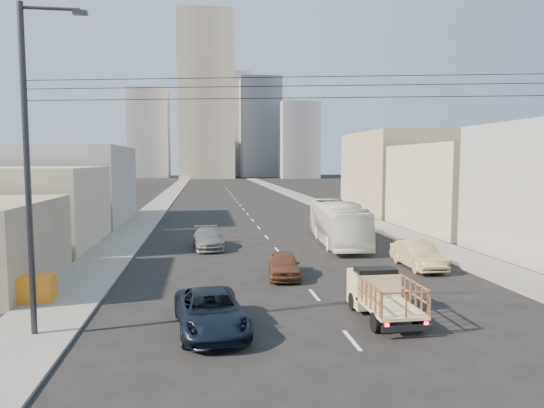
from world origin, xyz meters
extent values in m
plane|color=black|center=(0.00, 0.00, 0.00)|extent=(420.00, 420.00, 0.00)
cube|color=slate|center=(-11.75, 70.00, 0.06)|extent=(3.50, 180.00, 0.12)
cube|color=slate|center=(11.75, 70.00, 0.06)|extent=(3.50, 180.00, 0.12)
cube|color=silver|center=(0.00, 2.00, 0.01)|extent=(0.15, 2.00, 0.01)
cube|color=silver|center=(0.00, 8.00, 0.01)|extent=(0.15, 2.00, 0.01)
cube|color=silver|center=(0.00, 14.00, 0.01)|extent=(0.15, 2.00, 0.01)
cube|color=silver|center=(0.00, 20.00, 0.01)|extent=(0.15, 2.00, 0.01)
cube|color=silver|center=(0.00, 26.00, 0.01)|extent=(0.15, 2.00, 0.01)
cube|color=silver|center=(0.00, 32.00, 0.01)|extent=(0.15, 2.00, 0.01)
cube|color=silver|center=(0.00, 38.00, 0.01)|extent=(0.15, 2.00, 0.01)
cube|color=silver|center=(0.00, 44.00, 0.01)|extent=(0.15, 2.00, 0.01)
cube|color=silver|center=(0.00, 50.00, 0.01)|extent=(0.15, 2.00, 0.01)
cube|color=silver|center=(0.00, 56.00, 0.01)|extent=(0.15, 2.00, 0.01)
cube|color=silver|center=(0.00, 62.00, 0.01)|extent=(0.15, 2.00, 0.01)
cube|color=silver|center=(0.00, 68.00, 0.01)|extent=(0.15, 2.00, 0.01)
cube|color=silver|center=(0.00, 74.00, 0.01)|extent=(0.15, 2.00, 0.01)
cube|color=silver|center=(0.00, 80.00, 0.01)|extent=(0.15, 2.00, 0.01)
cube|color=silver|center=(0.00, 86.00, 0.01)|extent=(0.15, 2.00, 0.01)
cube|color=silver|center=(0.00, 92.00, 0.01)|extent=(0.15, 2.00, 0.01)
cube|color=silver|center=(0.00, 98.00, 0.01)|extent=(0.15, 2.00, 0.01)
cube|color=silver|center=(0.00, 104.00, 0.01)|extent=(0.15, 2.00, 0.01)
cube|color=beige|center=(2.01, 3.40, 0.70)|extent=(1.90, 3.00, 0.12)
cube|color=beige|center=(2.01, 5.40, 0.95)|extent=(1.90, 1.60, 1.50)
cube|color=black|center=(2.01, 5.15, 1.55)|extent=(1.70, 0.90, 0.70)
cube|color=#2D2D33|center=(2.01, 1.85, 0.40)|extent=(1.90, 0.12, 0.22)
cube|color=#FF0C0C|center=(1.26, 1.85, 0.55)|extent=(0.15, 0.05, 0.12)
cube|color=#FF0C0C|center=(2.76, 1.85, 0.55)|extent=(0.15, 0.05, 0.12)
cylinder|color=black|center=(1.16, 5.50, 0.38)|extent=(0.25, 0.76, 0.76)
cylinder|color=black|center=(2.86, 5.50, 0.38)|extent=(0.25, 0.76, 0.76)
cylinder|color=black|center=(1.16, 2.70, 0.38)|extent=(0.25, 0.76, 0.76)
cylinder|color=black|center=(2.86, 2.70, 0.38)|extent=(0.25, 0.76, 0.76)
imported|color=black|center=(-5.04, 3.74, 0.75)|extent=(3.09, 5.63, 1.49)
imported|color=silver|center=(5.09, 21.95, 1.65)|extent=(3.77, 12.04, 3.30)
imported|color=#57311E|center=(-0.87, 11.79, 0.71)|extent=(2.14, 4.34, 1.42)
imported|color=tan|center=(7.54, 12.93, 0.80)|extent=(1.69, 4.84, 1.60)
imported|color=slate|center=(-4.97, 21.37, 0.73)|extent=(2.39, 5.19, 1.47)
cylinder|color=#2D2D33|center=(-11.50, 4.00, 6.00)|extent=(0.22, 0.22, 12.00)
cylinder|color=#2D2D33|center=(-10.50, 4.00, 11.80)|extent=(2.00, 0.12, 0.12)
cube|color=#2D2D33|center=(-9.50, 4.00, 11.70)|extent=(0.50, 0.25, 0.15)
cylinder|color=black|center=(0.00, 1.50, 9.30)|extent=(23.01, 5.02, 0.02)
cylinder|color=black|center=(0.00, 1.50, 9.00)|extent=(23.01, 5.02, 0.02)
cylinder|color=black|center=(0.00, 1.50, 8.60)|extent=(23.01, 5.02, 0.02)
cube|color=orange|center=(-13.00, 8.45, 0.31)|extent=(1.80, 1.20, 0.38)
cube|color=orange|center=(-13.00, 8.45, 0.69)|extent=(1.80, 1.20, 0.38)
cube|color=orange|center=(-13.00, 8.45, 1.07)|extent=(1.80, 1.20, 0.38)
cube|color=#A8A387|center=(19.50, 28.00, 4.00)|extent=(11.00, 14.00, 8.00)
cube|color=gray|center=(20.00, 44.00, 5.00)|extent=(12.00, 16.00, 10.00)
cube|color=#A8A387|center=(-19.00, 24.00, 3.00)|extent=(11.00, 12.00, 6.00)
cube|color=gray|center=(-19.50, 39.00, 4.00)|extent=(12.00, 16.00, 8.00)
cube|color=tan|center=(-4.00, 170.00, 30.00)|extent=(20.00, 20.00, 60.00)
cube|color=gray|center=(18.00, 185.00, 20.00)|extent=(16.00, 16.00, 40.00)
cube|color=gray|center=(-26.00, 180.00, 17.00)|extent=(15.00, 15.00, 34.00)
cube|color=gray|center=(6.00, 200.00, 22.00)|extent=(18.00, 18.00, 44.00)
cube|color=gray|center=(30.00, 165.00, 14.00)|extent=(14.00, 14.00, 28.00)
camera|label=1|loc=(-5.24, -14.43, 6.47)|focal=32.00mm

